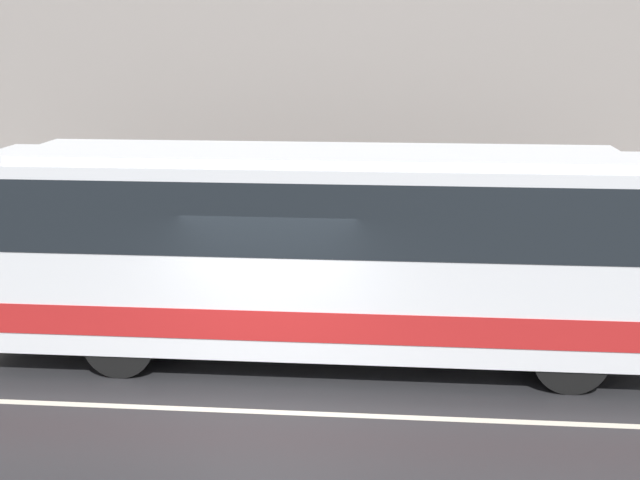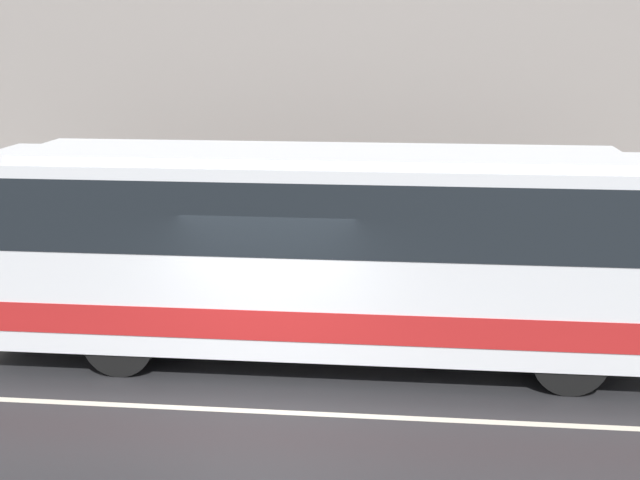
% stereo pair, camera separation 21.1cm
% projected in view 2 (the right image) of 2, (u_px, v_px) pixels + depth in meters
% --- Properties ---
extents(ground_plane, '(60.00, 60.00, 0.00)m').
position_uv_depth(ground_plane, '(257.00, 411.00, 12.06)').
color(ground_plane, '#262628').
extents(sidewalk, '(60.00, 2.97, 0.15)m').
position_uv_depth(sidewalk, '(307.00, 291.00, 17.35)').
color(sidewalk, '#A09E99').
rests_on(sidewalk, ground_plane).
extents(building_facade, '(60.00, 0.35, 9.34)m').
position_uv_depth(building_facade, '(316.00, 57.00, 17.90)').
color(building_facade, gray).
rests_on(building_facade, ground_plane).
extents(lane_stripe, '(54.00, 0.14, 0.01)m').
position_uv_depth(lane_stripe, '(257.00, 411.00, 12.06)').
color(lane_stripe, beige).
rests_on(lane_stripe, ground_plane).
extents(transit_bus, '(10.56, 2.49, 3.27)m').
position_uv_depth(transit_bus, '(320.00, 243.00, 13.68)').
color(transit_bus, silver).
rests_on(transit_bus, ground_plane).
extents(pedestrian_waiting, '(0.36, 0.36, 1.50)m').
position_uv_depth(pedestrian_waiting, '(442.00, 270.00, 15.95)').
color(pedestrian_waiting, '#333338').
rests_on(pedestrian_waiting, sidewalk).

